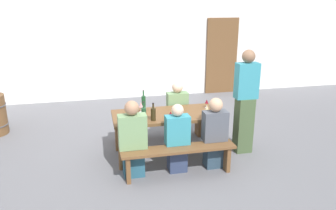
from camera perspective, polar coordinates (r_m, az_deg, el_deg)
ground_plane at (r=5.79m, az=0.00°, el=-8.53°), size 24.00×24.00×0.00m
back_wall at (r=8.95m, az=-5.49°, el=11.46°), size 14.00×0.20×3.20m
wooden_door at (r=9.50m, az=9.26°, el=8.32°), size 0.90×0.06×2.10m
tasting_table at (r=5.52m, az=0.00°, el=-2.30°), size 1.84×0.83×0.75m
bench_near at (r=5.01m, az=1.84°, el=-8.45°), size 1.74×0.30×0.45m
bench_far at (r=6.29m, az=-1.45°, el=-2.87°), size 1.74×0.30×0.45m
wine_bottle_0 at (r=5.69m, az=-4.24°, el=0.48°), size 0.07×0.07×0.34m
wine_bottle_1 at (r=5.16m, az=-2.56°, el=-1.55°), size 0.08×0.08×0.29m
wine_bottle_2 at (r=5.15m, az=-4.21°, el=-1.52°), size 0.07×0.07×0.32m
wine_bottle_3 at (r=5.09m, az=-6.39°, el=-1.87°), size 0.08×0.08×0.31m
wine_glass_0 at (r=5.54m, az=-4.70°, el=0.01°), size 0.07×0.07×0.18m
wine_glass_1 at (r=5.79m, az=6.70°, el=0.55°), size 0.06×0.06×0.16m
wine_glass_2 at (r=5.42m, az=6.74°, el=-0.59°), size 0.07×0.07×0.17m
wine_glass_3 at (r=5.17m, az=0.46°, el=-1.57°), size 0.07×0.07×0.14m
wine_glass_4 at (r=5.33m, az=-6.04°, el=-0.74°), size 0.07×0.07×0.19m
seated_guest_near_0 at (r=4.94m, az=-6.10°, el=-6.18°), size 0.42×0.24×1.18m
seated_guest_near_1 at (r=5.08m, az=1.61°, el=-6.07°), size 0.37×0.24×1.09m
seated_guest_near_2 at (r=5.24m, az=8.05°, el=-5.05°), size 0.38×0.24×1.14m
seated_guest_far_0 at (r=6.15m, az=1.60°, el=-1.44°), size 0.38×0.24×1.14m
standing_host at (r=5.75m, az=13.18°, el=0.29°), size 0.37×0.24×1.79m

